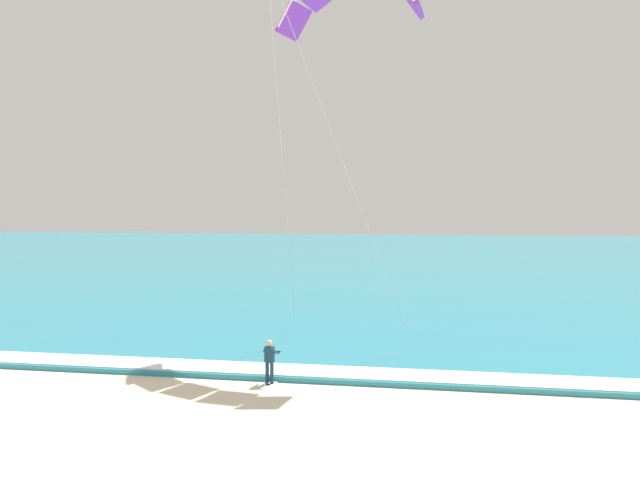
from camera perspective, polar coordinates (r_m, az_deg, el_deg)
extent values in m
cube|color=teal|center=(81.77, 5.14, -1.43)|extent=(200.00, 120.00, 0.20)
cube|color=white|center=(23.91, -5.19, -12.39)|extent=(200.00, 1.66, 0.04)
ellipsoid|color=white|center=(22.65, -4.94, -13.79)|extent=(0.78, 1.47, 0.05)
cube|color=black|center=(22.87, -4.79, -13.51)|extent=(0.17, 0.10, 0.04)
cube|color=black|center=(22.42, -5.10, -13.86)|extent=(0.17, 0.10, 0.04)
cylinder|color=#143347|center=(22.59, -5.17, -12.80)|extent=(0.14, 0.14, 0.84)
cylinder|color=#143347|center=(22.50, -4.72, -12.87)|extent=(0.14, 0.14, 0.84)
cube|color=#143347|center=(22.35, -4.95, -11.06)|extent=(0.38, 0.28, 0.60)
sphere|color=tan|center=(22.25, -4.96, -9.96)|extent=(0.22, 0.22, 0.22)
cylinder|color=#143347|center=(22.56, -5.16, -10.80)|extent=(0.21, 0.51, 0.22)
cylinder|color=#143347|center=(22.40, -4.34, -10.90)|extent=(0.21, 0.51, 0.22)
cylinder|color=black|center=(22.67, -4.49, -10.73)|extent=(0.54, 0.17, 0.04)
cube|color=#3F3F42|center=(22.51, -4.80, -11.54)|extent=(0.14, 0.11, 0.10)
cube|color=purple|center=(29.82, -2.59, 20.58)|extent=(1.72, 1.52, 1.62)
cube|color=white|center=(29.45, -3.23, 21.24)|extent=(1.02, 0.57, 1.36)
cylinder|color=#B2B2B7|center=(23.75, 2.33, 7.39)|extent=(5.18, 4.30, 14.36)
cylinder|color=#B2B2B7|center=(25.31, -3.64, 7.12)|extent=(0.39, 6.50, 14.36)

